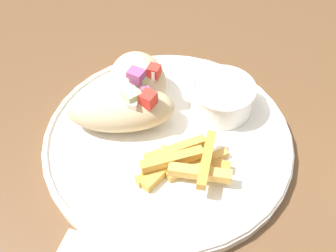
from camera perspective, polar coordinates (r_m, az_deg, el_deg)
name	(u,v)px	position (r m, az deg, el deg)	size (l,w,h in m)	color
table	(159,168)	(0.58, -1.37, -6.13)	(1.18, 1.18, 0.74)	brown
plate	(168,138)	(0.49, 0.00, -1.82)	(0.31, 0.31, 0.02)	white
pita_sandwich_near	(121,108)	(0.49, -6.84, 2.60)	(0.15, 0.13, 0.06)	beige
pita_sandwich_far	(138,81)	(0.52, -4.35, 6.50)	(0.12, 0.12, 0.07)	beige
fries_pile	(184,162)	(0.45, 2.36, -5.31)	(0.10, 0.10, 0.03)	gold
sauce_ramekin	(222,96)	(0.51, 7.90, 4.34)	(0.08, 0.08, 0.04)	white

